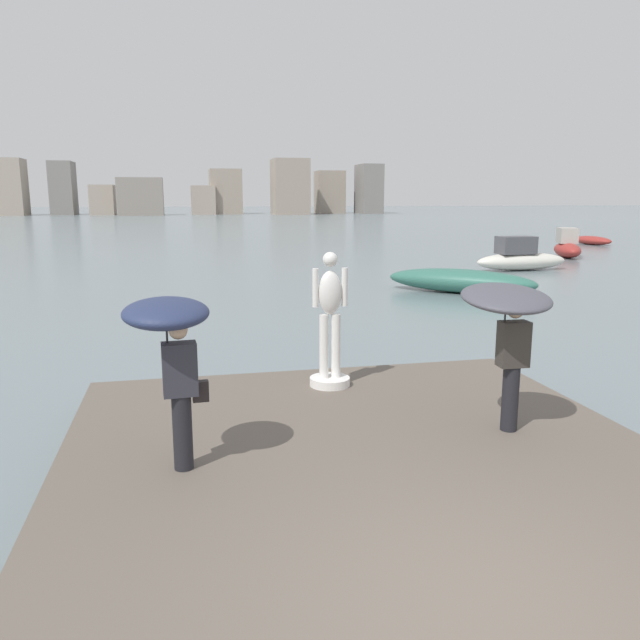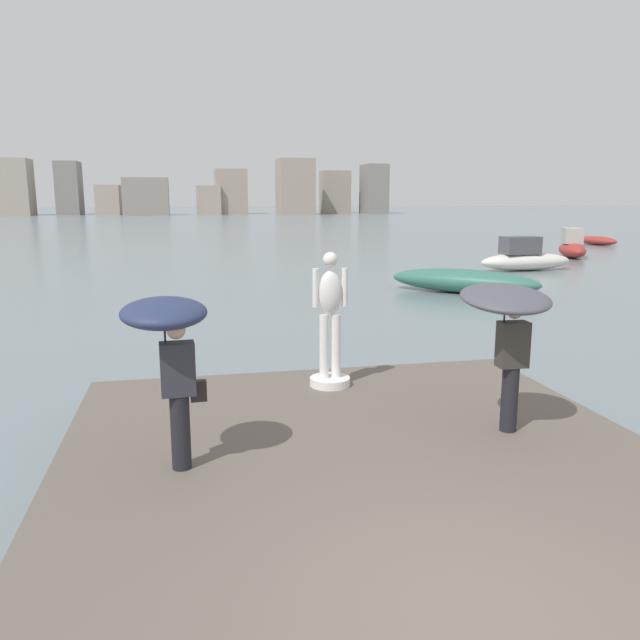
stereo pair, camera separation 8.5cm
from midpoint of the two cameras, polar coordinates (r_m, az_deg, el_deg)
name	(u,v)px [view 1 (the left image)]	position (r m, az deg, el deg)	size (l,w,h in m)	color
ground_plane	(212,248)	(44.06, -9.91, 6.48)	(400.00, 400.00, 0.00)	slate
pier	(396,511)	(6.94, 6.57, -16.92)	(7.35, 9.80, 0.40)	#60564C
statue_white_figure	(330,329)	(10.15, 0.68, -0.85)	(0.66, 0.66, 2.21)	white
onlooker_left	(171,337)	(7.08, -13.80, -1.55)	(1.00, 1.02, 2.01)	black
onlooker_right	(508,315)	(8.41, 16.49, 0.43)	(1.21, 1.23, 1.99)	black
boat_mid	(460,281)	(23.54, 12.58, 3.50)	(5.07, 4.71, 0.87)	#336B5B
boat_far	(520,258)	(31.59, 17.74, 5.42)	(4.73, 1.52, 1.62)	silver
boat_leftward	(592,240)	(50.79, 23.53, 6.68)	(1.76, 3.73, 0.63)	#9E2D28
boat_rightward	(567,247)	(39.40, 21.58, 6.25)	(2.40, 3.66, 1.70)	#9E2D28
distant_skyline	(193,191)	(131.26, -11.58, 11.50)	(79.88, 14.29, 11.01)	#A89989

